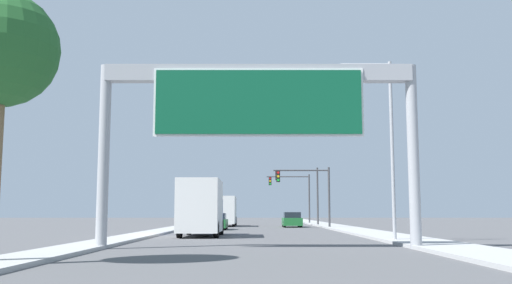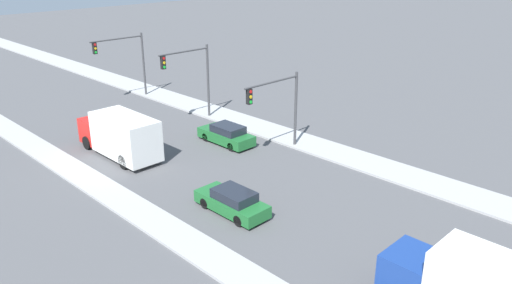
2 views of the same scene
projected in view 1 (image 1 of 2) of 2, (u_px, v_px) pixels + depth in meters
sidewalk_right at (323, 225)px, 64.96m from camera, size 3.00×120.00×0.15m
median_strip_left at (191, 225)px, 64.91m from camera, size 2.00×120.00×0.15m
sign_gantry at (257, 104)px, 23.84m from camera, size 13.37×0.73×7.68m
car_mid_right at (290, 220)px, 57.14m from camera, size 1.84×4.71×1.49m
car_near_right at (215, 222)px, 48.89m from camera, size 1.77×4.55×1.41m
truck_box_primary at (199, 208)px, 35.34m from camera, size 2.43×7.15×3.46m
truck_box_secondary at (222, 211)px, 60.65m from camera, size 2.49×7.64×3.14m
traffic_light_near_intersection at (308, 186)px, 53.51m from camera, size 5.28×0.32×5.71m
traffic_light_mid_block at (301, 186)px, 63.49m from camera, size 5.01×0.32×6.44m
traffic_light_far_intersection at (293, 190)px, 73.41m from camera, size 5.57×0.32×6.35m
street_lamp_right at (383, 134)px, 29.17m from camera, size 2.92×0.28×9.27m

